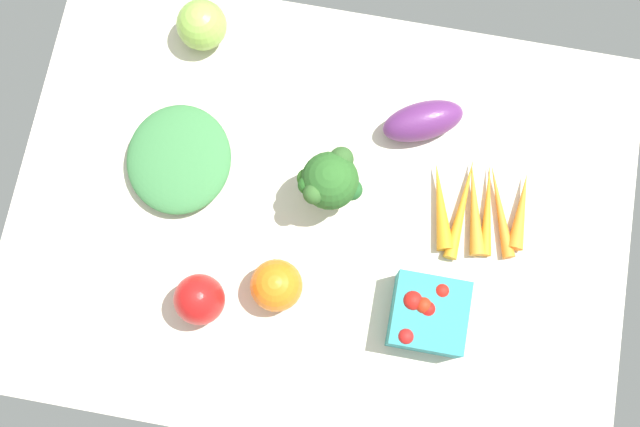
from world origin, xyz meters
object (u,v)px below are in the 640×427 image
(carrot_bunch, at_px, (478,208))
(bell_pepper_red, at_px, (199,299))
(berry_basket, at_px, (428,314))
(heirloom_tomato_green, at_px, (202,25))
(broccoli_head, at_px, (330,181))
(leafy_greens_clump, at_px, (179,159))
(eggplant, at_px, (423,121))
(heirloom_tomato_orange, at_px, (276,285))

(carrot_bunch, bearing_deg, bell_pepper_red, 29.28)
(berry_basket, bearing_deg, heirloom_tomato_green, -42.61)
(broccoli_head, bearing_deg, leafy_greens_clump, -2.00)
(leafy_greens_clump, relative_size, carrot_bunch, 1.06)
(broccoli_head, distance_m, heirloom_tomato_green, 0.37)
(broccoli_head, distance_m, eggplant, 0.21)
(heirloom_tomato_green, height_order, heirloom_tomato_orange, heirloom_tomato_green)
(heirloom_tomato_green, xyz_separation_m, berry_basket, (-0.46, 0.42, -0.01))
(broccoli_head, bearing_deg, eggplant, -132.93)
(berry_basket, bearing_deg, leafy_greens_clump, -22.30)
(carrot_bunch, bearing_deg, broccoli_head, 3.84)
(berry_basket, bearing_deg, eggplant, -80.28)
(leafy_greens_clump, height_order, carrot_bunch, leafy_greens_clump)
(broccoli_head, relative_size, leafy_greens_clump, 0.69)
(eggplant, bearing_deg, heirloom_tomato_green, -38.99)
(eggplant, relative_size, berry_basket, 1.20)
(heirloom_tomato_green, bearing_deg, bell_pepper_red, 101.91)
(broccoli_head, relative_size, eggplant, 0.95)
(broccoli_head, distance_m, berry_basket, 0.26)
(heirloom_tomato_green, bearing_deg, leafy_greens_clump, 92.17)
(broccoli_head, height_order, berry_basket, broccoli_head)
(leafy_greens_clump, bearing_deg, carrot_bunch, -179.12)
(carrot_bunch, bearing_deg, leafy_greens_clump, 0.88)
(heirloom_tomato_green, xyz_separation_m, eggplant, (-0.40, 0.10, -0.01))
(bell_pepper_red, relative_size, leafy_greens_clump, 0.53)
(broccoli_head, relative_size, heirloom_tomato_orange, 1.58)
(heirloom_tomato_green, distance_m, carrot_bunch, 0.57)
(bell_pepper_red, distance_m, carrot_bunch, 0.48)
(eggplant, bearing_deg, berry_basket, 74.76)
(heirloom_tomato_green, xyz_separation_m, carrot_bunch, (-0.52, 0.23, -0.03))
(bell_pepper_red, height_order, leafy_greens_clump, bell_pepper_red)
(bell_pepper_red, xyz_separation_m, leafy_greens_clump, (0.09, -0.23, -0.03))
(heirloom_tomato_orange, height_order, leafy_greens_clump, heirloom_tomato_orange)
(heirloom_tomato_orange, height_order, carrot_bunch, heirloom_tomato_orange)
(bell_pepper_red, height_order, berry_basket, bell_pepper_red)
(berry_basket, bearing_deg, carrot_bunch, -107.34)
(leafy_greens_clump, bearing_deg, heirloom_tomato_green, -87.83)
(bell_pepper_red, bearing_deg, eggplant, -129.95)
(berry_basket, bearing_deg, heirloom_tomato_orange, -0.22)
(bell_pepper_red, bearing_deg, leafy_greens_clump, -68.62)
(heirloom_tomato_orange, bearing_deg, broccoli_head, -107.51)
(bell_pepper_red, xyz_separation_m, heirloom_tomato_green, (0.10, -0.47, -0.01))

